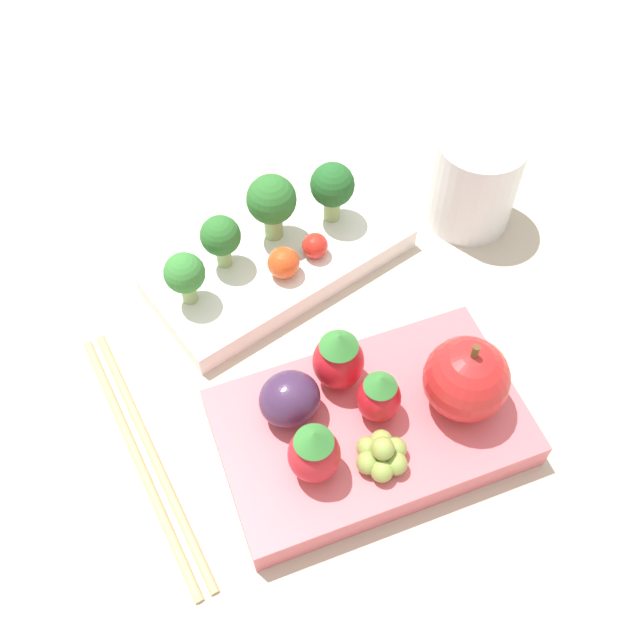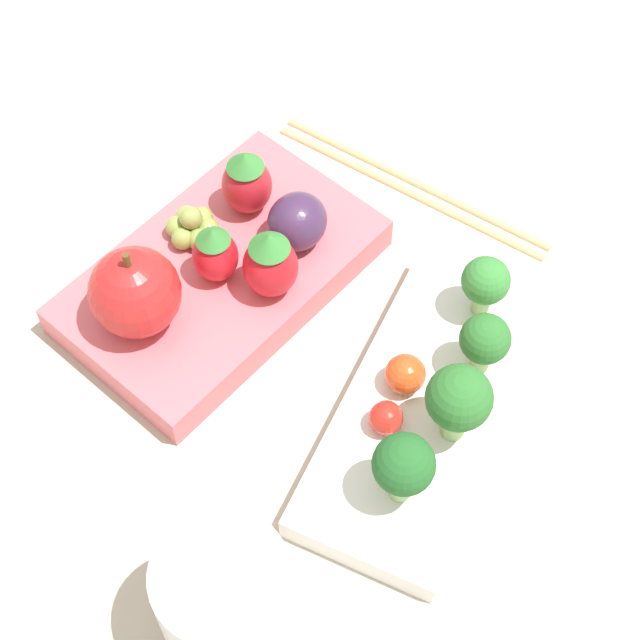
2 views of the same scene
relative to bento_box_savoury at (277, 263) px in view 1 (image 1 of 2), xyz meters
The scene contains 17 objects.
ground_plane 0.07m from the bento_box_savoury, 87.94° to the right, with size 4.00×4.00×0.00m, color #BCB29E.
bento_box_savoury is the anchor object (origin of this frame).
bento_box_fruit 0.16m from the bento_box_savoury, 93.15° to the right, with size 0.21×0.15×0.02m.
broccoli_floret_0 0.06m from the bento_box_savoury, 162.21° to the left, with size 0.03×0.03×0.05m.
broccoli_floret_1 0.07m from the bento_box_savoury, 15.23° to the left, with size 0.03×0.03×0.05m.
broccoli_floret_2 0.05m from the bento_box_savoury, 68.96° to the left, with size 0.04×0.04×0.06m.
broccoli_floret_3 0.08m from the bento_box_savoury, behind, with size 0.03×0.03×0.05m.
cherry_tomato_0 0.04m from the bento_box_savoury, 25.71° to the right, with size 0.02×0.02×0.02m.
cherry_tomato_1 0.03m from the bento_box_savoury, 98.29° to the right, with size 0.02×0.02×0.02m.
apple 0.19m from the bento_box_savoury, 74.04° to the right, with size 0.06×0.06×0.07m.
strawberry_0 0.13m from the bento_box_savoury, 96.29° to the right, with size 0.03×0.03×0.05m.
strawberry_1 0.19m from the bento_box_savoury, 108.61° to the right, with size 0.03×0.03×0.05m.
strawberry_2 0.16m from the bento_box_savoury, 91.07° to the right, with size 0.03×0.03×0.04m.
plum 0.14m from the bento_box_savoury, 112.31° to the right, with size 0.04×0.04×0.04m.
grape_cluster 0.19m from the bento_box_savoury, 95.62° to the right, with size 0.03×0.03×0.03m.
drinking_cup 0.17m from the bento_box_savoury, ahead, with size 0.07×0.07×0.08m.
chopsticks_pair 0.18m from the bento_box_savoury, 145.96° to the right, with size 0.02×0.21×0.01m.
Camera 1 is at (-0.14, -0.26, 0.44)m, focal length 40.00 mm.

